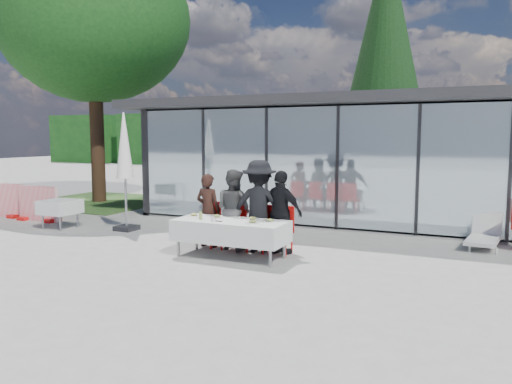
# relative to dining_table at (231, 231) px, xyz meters

# --- Properties ---
(ground) EXTENTS (90.00, 90.00, 0.00)m
(ground) POSITION_rel_dining_table_xyz_m (0.13, -0.38, -0.54)
(ground) COLOR #989590
(ground) RESTS_ON ground
(pavilion) EXTENTS (14.80, 8.80, 3.44)m
(pavilion) POSITION_rel_dining_table_xyz_m (2.13, 7.78, 1.61)
(pavilion) COLOR gray
(pavilion) RESTS_ON ground
(treeline) EXTENTS (62.50, 2.00, 4.40)m
(treeline) POSITION_rel_dining_table_xyz_m (-1.87, 27.62, 1.66)
(treeline) COLOR #123813
(treeline) RESTS_ON ground
(dining_table) EXTENTS (2.26, 0.96, 0.75)m
(dining_table) POSITION_rel_dining_table_xyz_m (0.00, 0.00, 0.00)
(dining_table) COLOR silver
(dining_table) RESTS_ON ground
(diner_a) EXTENTS (0.61, 0.61, 1.60)m
(diner_a) POSITION_rel_dining_table_xyz_m (-0.90, 0.69, 0.26)
(diner_a) COLOR #321C16
(diner_a) RESTS_ON ground
(diner_chair_a) EXTENTS (0.44, 0.44, 0.97)m
(diner_chair_a) POSITION_rel_dining_table_xyz_m (-0.90, 0.75, -0.00)
(diner_chair_a) COLOR red
(diner_chair_a) RESTS_ON ground
(diner_b) EXTENTS (1.05, 1.05, 1.71)m
(diner_b) POSITION_rel_dining_table_xyz_m (-0.28, 0.69, 0.32)
(diner_b) COLOR #4C4C4C
(diner_b) RESTS_ON ground
(diner_chair_b) EXTENTS (0.44, 0.44, 0.97)m
(diner_chair_b) POSITION_rel_dining_table_xyz_m (-0.28, 0.75, -0.00)
(diner_chair_b) COLOR red
(diner_chair_b) RESTS_ON ground
(diner_c) EXTENTS (1.45, 1.45, 1.92)m
(diner_c) POSITION_rel_dining_table_xyz_m (0.31, 0.69, 0.42)
(diner_c) COLOR black
(diner_c) RESTS_ON ground
(diner_chair_c) EXTENTS (0.44, 0.44, 0.97)m
(diner_chair_c) POSITION_rel_dining_table_xyz_m (0.31, 0.75, -0.00)
(diner_chair_c) COLOR red
(diner_chair_c) RESTS_ON ground
(diner_d) EXTENTS (1.24, 1.24, 1.71)m
(diner_d) POSITION_rel_dining_table_xyz_m (0.80, 0.69, 0.32)
(diner_d) COLOR black
(diner_d) RESTS_ON ground
(diner_chair_d) EXTENTS (0.44, 0.44, 0.97)m
(diner_chair_d) POSITION_rel_dining_table_xyz_m (0.80, 0.75, -0.00)
(diner_chair_d) COLOR red
(diner_chair_d) RESTS_ON ground
(plate_a) EXTENTS (0.28, 0.28, 0.07)m
(plate_a) POSITION_rel_dining_table_xyz_m (-0.91, 0.11, 0.24)
(plate_a) COLOR white
(plate_a) RESTS_ON dining_table
(plate_b) EXTENTS (0.28, 0.28, 0.07)m
(plate_b) POSITION_rel_dining_table_xyz_m (-0.39, 0.15, 0.24)
(plate_b) COLOR white
(plate_b) RESTS_ON dining_table
(plate_c) EXTENTS (0.28, 0.28, 0.07)m
(plate_c) POSITION_rel_dining_table_xyz_m (0.39, 0.20, 0.24)
(plate_c) COLOR white
(plate_c) RESTS_ON dining_table
(plate_d) EXTENTS (0.28, 0.28, 0.07)m
(plate_d) POSITION_rel_dining_table_xyz_m (0.78, 0.12, 0.24)
(plate_d) COLOR white
(plate_d) RESTS_ON dining_table
(plate_extra) EXTENTS (0.28, 0.28, 0.07)m
(plate_extra) POSITION_rel_dining_table_xyz_m (0.56, -0.17, 0.24)
(plate_extra) COLOR white
(plate_extra) RESTS_ON dining_table
(juice_bottle) EXTENTS (0.06, 0.06, 0.15)m
(juice_bottle) POSITION_rel_dining_table_xyz_m (-0.60, -0.14, 0.29)
(juice_bottle) COLOR #8AA846
(juice_bottle) RESTS_ON dining_table
(drinking_glasses) EXTENTS (0.07, 0.07, 0.10)m
(drinking_glasses) POSITION_rel_dining_table_xyz_m (-0.24, -0.28, 0.26)
(drinking_glasses) COLOR silver
(drinking_glasses) RESTS_ON dining_table
(folded_eyeglasses) EXTENTS (0.14, 0.03, 0.01)m
(folded_eyeglasses) POSITION_rel_dining_table_xyz_m (-0.14, -0.23, 0.22)
(folded_eyeglasses) COLOR black
(folded_eyeglasses) RESTS_ON dining_table
(spare_table_left) EXTENTS (0.86, 0.86, 0.74)m
(spare_table_left) POSITION_rel_dining_table_xyz_m (-5.57, 1.02, 0.02)
(spare_table_left) COLOR silver
(spare_table_left) RESTS_ON ground
(spare_chair_b) EXTENTS (0.61, 0.61, 0.97)m
(spare_chair_b) POSITION_rel_dining_table_xyz_m (4.34, 3.98, -0.00)
(spare_chair_b) COLOR red
(spare_chair_b) RESTS_ON ground
(market_umbrella) EXTENTS (0.50, 0.50, 3.00)m
(market_umbrella) POSITION_rel_dining_table_xyz_m (-3.77, 1.48, 1.44)
(market_umbrella) COLOR black
(market_umbrella) RESTS_ON ground
(lounger) EXTENTS (0.77, 1.40, 0.72)m
(lounger) POSITION_rel_dining_table_xyz_m (4.59, 3.18, -0.28)
(lounger) COLOR silver
(lounger) RESTS_ON ground
(deciduous_tree) EXTENTS (7.04, 6.40, 9.38)m
(deciduous_tree) POSITION_rel_dining_table_xyz_m (-8.37, 5.62, 5.94)
(deciduous_tree) COLOR #382316
(deciduous_tree) RESTS_ON ground
(conifer_tree) EXTENTS (4.00, 4.00, 10.50)m
(conifer_tree) POSITION_rel_dining_table_xyz_m (0.63, 12.62, 5.45)
(conifer_tree) COLOR #382316
(conifer_tree) RESTS_ON ground
(grass_patch) EXTENTS (5.00, 5.00, 0.02)m
(grass_patch) POSITION_rel_dining_table_xyz_m (-8.37, 5.62, -0.53)
(grass_patch) COLOR #385926
(grass_patch) RESTS_ON ground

